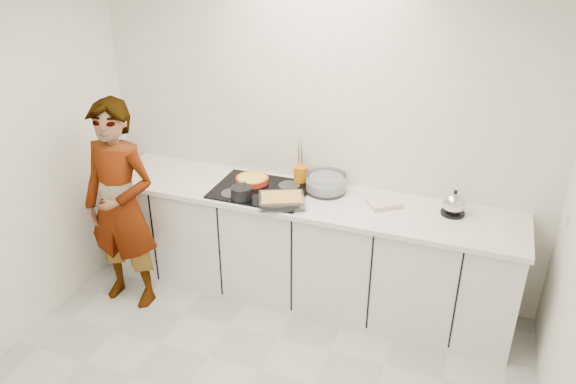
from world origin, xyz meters
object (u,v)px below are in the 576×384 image
(baking_dish, at_px, (282,200))
(cook, at_px, (121,207))
(hob, at_px, (261,190))
(kettle, at_px, (454,204))
(mixing_bowl, at_px, (326,184))
(tart_dish, at_px, (252,179))
(saucepan, at_px, (242,192))
(utensil_crock, at_px, (301,174))

(baking_dish, distance_m, cook, 1.24)
(hob, xyz_separation_m, kettle, (1.43, 0.13, 0.07))
(hob, distance_m, mixing_bowl, 0.50)
(hob, height_order, baking_dish, baking_dish)
(tart_dish, height_order, saucepan, saucepan)
(tart_dish, height_order, kettle, kettle)
(utensil_crock, bearing_deg, tart_dish, -155.66)
(utensil_crock, height_order, cook, cook)
(hob, height_order, tart_dish, tart_dish)
(tart_dish, height_order, mixing_bowl, mixing_bowl)
(utensil_crock, bearing_deg, baking_dish, -89.71)
(cook, bearing_deg, utensil_crock, 32.34)
(cook, bearing_deg, baking_dish, 15.17)
(tart_dish, bearing_deg, mixing_bowl, 6.78)
(tart_dish, bearing_deg, hob, -38.94)
(tart_dish, bearing_deg, cook, -145.18)
(hob, distance_m, kettle, 1.44)
(hob, bearing_deg, utensil_crock, 46.70)
(kettle, relative_size, utensil_crock, 1.44)
(baking_dish, bearing_deg, tart_dish, 142.68)
(saucepan, relative_size, baking_dish, 0.46)
(saucepan, height_order, kettle, kettle)
(hob, xyz_separation_m, mixing_bowl, (0.47, 0.16, 0.06))
(baking_dish, relative_size, cook, 0.24)
(saucepan, xyz_separation_m, kettle, (1.51, 0.31, 0.02))
(hob, xyz_separation_m, saucepan, (-0.08, -0.19, 0.05))
(saucepan, relative_size, mixing_bowl, 0.47)
(baking_dish, relative_size, mixing_bowl, 1.03)
(kettle, distance_m, cook, 2.47)
(utensil_crock, xyz_separation_m, cook, (-1.19, -0.74, -0.14))
(kettle, bearing_deg, hob, -174.88)
(mixing_bowl, height_order, cook, cook)
(saucepan, bearing_deg, utensil_crock, 54.07)
(hob, bearing_deg, saucepan, -113.28)
(saucepan, height_order, utensil_crock, saucepan)
(saucepan, distance_m, mixing_bowl, 0.65)
(saucepan, bearing_deg, hob, 66.72)
(tart_dish, xyz_separation_m, baking_dish, (0.35, -0.27, 0.01))
(baking_dish, bearing_deg, kettle, 14.36)
(saucepan, distance_m, utensil_crock, 0.54)
(tart_dish, distance_m, mixing_bowl, 0.59)
(saucepan, height_order, mixing_bowl, saucepan)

